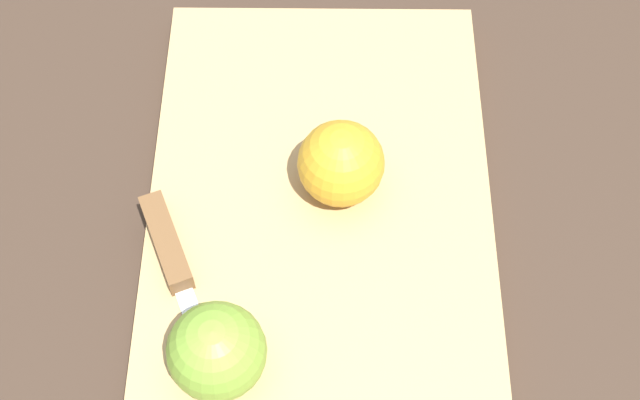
# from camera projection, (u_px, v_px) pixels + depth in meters

# --- Properties ---
(ground_plane) EXTENTS (4.00, 4.00, 0.00)m
(ground_plane) POSITION_uv_depth(u_px,v_px,m) (320.00, 227.00, 0.70)
(ground_plane) COLOR #38281E
(cutting_board) EXTENTS (0.44, 0.29, 0.02)m
(cutting_board) POSITION_uv_depth(u_px,v_px,m) (320.00, 221.00, 0.69)
(cutting_board) COLOR tan
(cutting_board) RESTS_ON ground_plane
(apple_half_left) EXTENTS (0.07, 0.07, 0.07)m
(apple_half_left) POSITION_uv_depth(u_px,v_px,m) (341.00, 163.00, 0.67)
(apple_half_left) COLOR gold
(apple_half_left) RESTS_ON cutting_board
(apple_half_right) EXTENTS (0.07, 0.07, 0.07)m
(apple_half_right) POSITION_uv_depth(u_px,v_px,m) (216.00, 351.00, 0.59)
(apple_half_right) COLOR olive
(apple_half_right) RESTS_ON cutting_board
(knife) EXTENTS (0.16, 0.07, 0.02)m
(knife) POSITION_uv_depth(u_px,v_px,m) (170.00, 253.00, 0.66)
(knife) COLOR silver
(knife) RESTS_ON cutting_board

